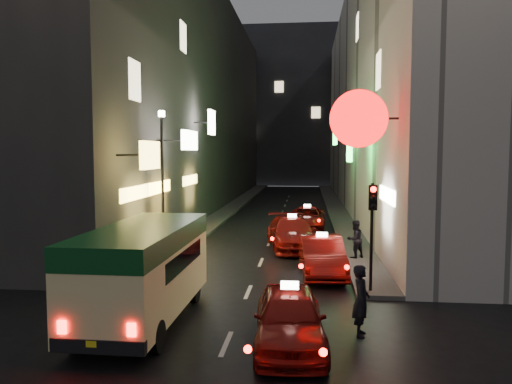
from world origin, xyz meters
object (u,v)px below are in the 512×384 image
(lamp_post, at_px, (162,174))
(traffic_light, at_px, (372,213))
(minibus, at_px, (144,262))
(pedestrian_crossing, at_px, (361,296))
(taxi_near, at_px, (290,313))

(lamp_post, bearing_deg, traffic_light, -28.91)
(minibus, xyz_separation_m, lamp_post, (-1.74, 7.74, 2.05))
(minibus, bearing_deg, pedestrian_crossing, -3.64)
(minibus, height_order, taxi_near, minibus)
(pedestrian_crossing, height_order, lamp_post, lamp_post)
(minibus, height_order, traffic_light, traffic_light)
(traffic_light, bearing_deg, taxi_near, -118.91)
(traffic_light, height_order, lamp_post, lamp_post)
(minibus, height_order, lamp_post, lamp_post)
(pedestrian_crossing, distance_m, lamp_post, 11.37)
(taxi_near, distance_m, traffic_light, 5.44)
(minibus, bearing_deg, taxi_near, -17.61)
(pedestrian_crossing, distance_m, traffic_light, 4.00)
(minibus, relative_size, traffic_light, 1.76)
(taxi_near, bearing_deg, pedestrian_crossing, 26.92)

